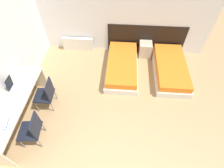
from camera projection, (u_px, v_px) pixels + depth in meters
name	position (u px, v px, depth m)	size (l,w,h in m)	color
wall_back	(117.00, 13.00, 5.16)	(5.82, 0.05, 2.70)	white
wall_left	(0.00, 62.00, 3.79)	(0.05, 5.60, 2.70)	white
headboard_panel	(146.00, 39.00, 5.75)	(2.52, 0.03, 0.99)	black
bed_near_window	(122.00, 66.00, 5.37)	(0.95, 1.96, 0.39)	silver
bed_near_door	(170.00, 69.00, 5.30)	(0.95, 1.96, 0.39)	silver
nightstand	(145.00, 49.00, 5.79)	(0.40, 0.38, 0.50)	beige
radiator	(78.00, 44.00, 6.01)	(1.04, 0.12, 0.47)	silver
desk	(16.00, 106.00, 3.94)	(0.58, 2.21, 0.77)	beige
chair_near_laptop	(46.00, 94.00, 4.32)	(0.47, 0.47, 0.90)	black
chair_near_notebook	(32.00, 129.00, 3.71)	(0.49, 0.49, 0.90)	black
laptop	(15.00, 86.00, 4.01)	(0.34, 0.24, 0.35)	silver
open_notebook	(0.00, 125.00, 3.46)	(0.33, 0.29, 0.02)	#1E4793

